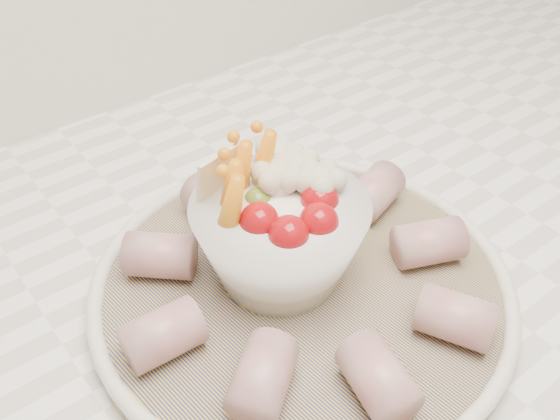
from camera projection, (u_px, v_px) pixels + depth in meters
serving_platter at (302, 285)px, 0.49m from camera, size 0.36×0.36×0.02m
veggie_bowl at (279, 230)px, 0.47m from camera, size 0.13×0.13×0.11m
cured_meat_rolls at (303, 266)px, 0.47m from camera, size 0.28×0.27×0.04m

